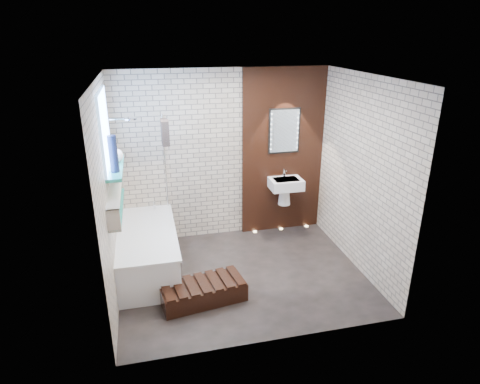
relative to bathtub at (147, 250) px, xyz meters
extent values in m
plane|color=black|center=(1.22, -0.45, -0.29)|extent=(3.20, 3.20, 0.00)
cube|color=#B09F8C|center=(1.22, 0.85, 1.01)|extent=(3.20, 0.04, 2.60)
cube|color=#B09F8C|center=(1.22, -1.75, 1.01)|extent=(3.20, 0.04, 2.60)
cube|color=#B09F8C|center=(-0.38, -0.45, 1.01)|extent=(0.04, 2.60, 2.60)
cube|color=#B09F8C|center=(2.82, -0.45, 1.01)|extent=(0.04, 2.60, 2.60)
plane|color=white|center=(1.22, -0.45, 2.31)|extent=(3.20, 3.20, 0.00)
cube|color=black|center=(2.17, 0.82, 1.01)|extent=(1.30, 0.06, 2.60)
cube|color=#7FADE0|center=(-0.36, -0.10, 1.71)|extent=(0.03, 1.00, 0.90)
cube|color=teal|center=(-0.29, -0.10, 1.24)|extent=(0.18, 1.00, 0.04)
cube|color=teal|center=(-0.31, -0.30, 0.79)|extent=(0.14, 1.30, 0.03)
cube|color=#B2A899|center=(-0.31, -0.30, 1.02)|extent=(0.14, 1.30, 0.03)
cube|color=#B2A899|center=(-0.31, -0.94, 0.91)|extent=(0.14, 0.03, 0.26)
cube|color=#B2A899|center=(-0.31, 0.33, 0.91)|extent=(0.14, 0.03, 0.26)
cube|color=white|center=(0.00, 0.00, -0.02)|extent=(0.75, 1.70, 0.55)
cube|color=white|center=(0.00, 0.00, 0.27)|extent=(0.79, 1.74, 0.03)
cylinder|color=silver|center=(0.15, 0.73, 0.35)|extent=(0.04, 0.04, 0.12)
cube|color=white|center=(0.35, 0.44, 0.99)|extent=(0.01, 0.78, 1.40)
cube|color=black|center=(0.35, 0.26, 1.56)|extent=(0.10, 0.25, 0.32)
cylinder|color=silver|center=(-0.08, 0.50, 1.71)|extent=(0.18, 0.18, 0.02)
cube|color=white|center=(2.17, 0.61, 0.56)|extent=(0.50, 0.36, 0.16)
cone|color=white|center=(2.17, 0.66, 0.34)|extent=(0.20, 0.20, 0.28)
cylinder|color=silver|center=(2.17, 0.71, 0.71)|extent=(0.03, 0.03, 0.14)
cube|color=black|center=(2.17, 0.78, 1.36)|extent=(0.50, 0.02, 0.70)
cube|color=silver|center=(2.17, 0.77, 1.36)|extent=(0.45, 0.01, 0.65)
cube|color=black|center=(0.62, -0.87, -0.18)|extent=(1.07, 0.60, 0.22)
cylinder|color=maroon|center=(-0.31, -0.04, 0.89)|extent=(0.07, 0.07, 0.16)
cylinder|color=#AC511A|center=(-0.31, -0.54, 0.85)|extent=(0.05, 0.05, 0.09)
cylinder|color=maroon|center=(-0.31, -0.58, 0.87)|extent=(0.05, 0.05, 0.12)
cylinder|color=#141C38|center=(-0.28, -0.33, 1.47)|extent=(0.10, 0.10, 0.43)
sphere|color=white|center=(-0.28, 0.05, 1.35)|extent=(0.18, 0.18, 0.18)
cylinder|color=#FFD899|center=(1.72, 0.75, -0.29)|extent=(0.06, 0.06, 0.01)
cylinder|color=#FFD899|center=(2.17, 0.75, -0.29)|extent=(0.06, 0.06, 0.01)
cylinder|color=#FFD899|center=(2.62, 0.75, -0.29)|extent=(0.06, 0.06, 0.01)
camera|label=1|loc=(0.09, -5.13, 2.81)|focal=31.11mm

